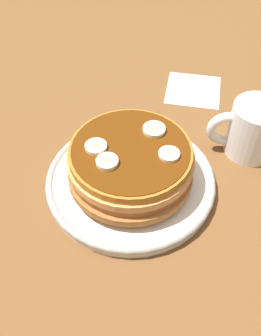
{
  "coord_description": "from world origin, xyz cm",
  "views": [
    {
      "loc": [
        -1.24,
        40.41,
        49.66
      ],
      "look_at": [
        0.0,
        0.0,
        4.18
      ],
      "focal_mm": 41.35,
      "sensor_mm": 36.0,
      "label": 1
    }
  ],
  "objects_px": {
    "pancake_stack": "(131,165)",
    "napkin": "(193,90)",
    "coffee_mug": "(252,129)",
    "banana_slice_3": "(154,130)",
    "banana_slice_1": "(96,145)",
    "banana_slice_0": "(107,162)",
    "banana_slice_2": "(169,154)",
    "plate": "(131,180)"
  },
  "relations": [
    {
      "from": "coffee_mug",
      "to": "banana_slice_1",
      "type": "bearing_deg",
      "value": 18.14
    },
    {
      "from": "banana_slice_3",
      "to": "coffee_mug",
      "type": "bearing_deg",
      "value": -163.97
    },
    {
      "from": "banana_slice_2",
      "to": "coffee_mug",
      "type": "height_order",
      "value": "coffee_mug"
    },
    {
      "from": "plate",
      "to": "pancake_stack",
      "type": "height_order",
      "value": "pancake_stack"
    },
    {
      "from": "pancake_stack",
      "to": "banana_slice_0",
      "type": "xyz_separation_m",
      "value": [
        0.03,
        0.03,
        0.04
      ]
    },
    {
      "from": "banana_slice_0",
      "to": "napkin",
      "type": "distance_m",
      "value": 0.34
    },
    {
      "from": "pancake_stack",
      "to": "napkin",
      "type": "height_order",
      "value": "pancake_stack"
    },
    {
      "from": "banana_slice_0",
      "to": "coffee_mug",
      "type": "relative_size",
      "value": 0.26
    },
    {
      "from": "plate",
      "to": "pancake_stack",
      "type": "relative_size",
      "value": 1.36
    },
    {
      "from": "banana_slice_2",
      "to": "coffee_mug",
      "type": "xyz_separation_m",
      "value": [
        -0.15,
        -0.1,
        -0.04
      ]
    },
    {
      "from": "banana_slice_3",
      "to": "coffee_mug",
      "type": "xyz_separation_m",
      "value": [
        -0.17,
        -0.05,
        -0.04
      ]
    },
    {
      "from": "banana_slice_1",
      "to": "napkin",
      "type": "height_order",
      "value": "banana_slice_1"
    },
    {
      "from": "plate",
      "to": "banana_slice_2",
      "type": "height_order",
      "value": "banana_slice_2"
    },
    {
      "from": "banana_slice_0",
      "to": "napkin",
      "type": "xyz_separation_m",
      "value": [
        -0.16,
        -0.29,
        -0.09
      ]
    },
    {
      "from": "plate",
      "to": "napkin",
      "type": "bearing_deg",
      "value": -115.49
    },
    {
      "from": "banana_slice_2",
      "to": "napkin",
      "type": "bearing_deg",
      "value": -103.79
    },
    {
      "from": "pancake_stack",
      "to": "banana_slice_3",
      "type": "height_order",
      "value": "banana_slice_3"
    },
    {
      "from": "banana_slice_0",
      "to": "banana_slice_1",
      "type": "relative_size",
      "value": 0.98
    },
    {
      "from": "napkin",
      "to": "plate",
      "type": "bearing_deg",
      "value": 64.51
    },
    {
      "from": "banana_slice_0",
      "to": "banana_slice_1",
      "type": "xyz_separation_m",
      "value": [
        0.02,
        -0.04,
        -0.0
      ]
    },
    {
      "from": "plate",
      "to": "pancake_stack",
      "type": "distance_m",
      "value": 0.04
    },
    {
      "from": "pancake_stack",
      "to": "banana_slice_3",
      "type": "xyz_separation_m",
      "value": [
        -0.04,
        -0.04,
        0.04
      ]
    },
    {
      "from": "plate",
      "to": "banana_slice_0",
      "type": "bearing_deg",
      "value": 42.68
    },
    {
      "from": "coffee_mug",
      "to": "napkin",
      "type": "bearing_deg",
      "value": -64.58
    },
    {
      "from": "coffee_mug",
      "to": "banana_slice_0",
      "type": "bearing_deg",
      "value": 26.64
    },
    {
      "from": "banana_slice_3",
      "to": "napkin",
      "type": "height_order",
      "value": "banana_slice_3"
    },
    {
      "from": "banana_slice_2",
      "to": "banana_slice_3",
      "type": "height_order",
      "value": "same"
    },
    {
      "from": "banana_slice_2",
      "to": "banana_slice_3",
      "type": "distance_m",
      "value": 0.06
    },
    {
      "from": "pancake_stack",
      "to": "banana_slice_1",
      "type": "relative_size",
      "value": 6.11
    },
    {
      "from": "plate",
      "to": "banana_slice_1",
      "type": "distance_m",
      "value": 0.09
    },
    {
      "from": "pancake_stack",
      "to": "coffee_mug",
      "type": "relative_size",
      "value": 1.62
    },
    {
      "from": "banana_slice_3",
      "to": "coffee_mug",
      "type": "relative_size",
      "value": 0.28
    },
    {
      "from": "plate",
      "to": "coffee_mug",
      "type": "xyz_separation_m",
      "value": [
        -0.2,
        -0.09,
        0.04
      ]
    },
    {
      "from": "banana_slice_0",
      "to": "banana_slice_3",
      "type": "bearing_deg",
      "value": -134.1
    },
    {
      "from": "pancake_stack",
      "to": "banana_slice_2",
      "type": "relative_size",
      "value": 6.41
    },
    {
      "from": "banana_slice_1",
      "to": "banana_slice_3",
      "type": "relative_size",
      "value": 0.93
    },
    {
      "from": "napkin",
      "to": "coffee_mug",
      "type": "bearing_deg",
      "value": 115.42
    },
    {
      "from": "napkin",
      "to": "banana_slice_0",
      "type": "bearing_deg",
      "value": 61.63
    },
    {
      "from": "pancake_stack",
      "to": "banana_slice_3",
      "type": "bearing_deg",
      "value": -129.65
    },
    {
      "from": "banana_slice_0",
      "to": "coffee_mug",
      "type": "xyz_separation_m",
      "value": [
        -0.24,
        -0.12,
        -0.04
      ]
    },
    {
      "from": "plate",
      "to": "banana_slice_3",
      "type": "distance_m",
      "value": 0.09
    },
    {
      "from": "banana_slice_0",
      "to": "banana_slice_3",
      "type": "xyz_separation_m",
      "value": [
        -0.07,
        -0.07,
        -0.0
      ]
    }
  ]
}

